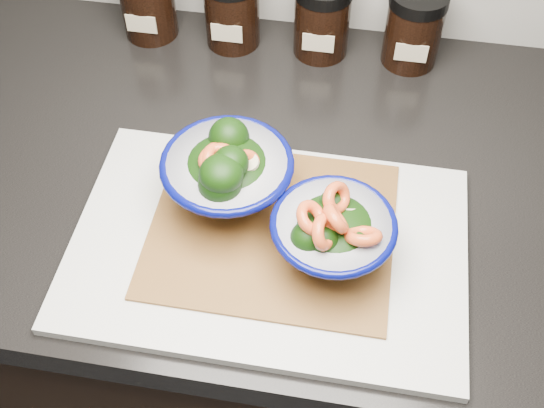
% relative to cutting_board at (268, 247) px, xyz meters
% --- Properties ---
extents(cabinet, '(3.43, 0.58, 0.86)m').
position_rel_cutting_board_xyz_m(cabinet, '(-0.03, 0.13, -0.48)').
color(cabinet, black).
rests_on(cabinet, ground).
extents(countertop, '(3.50, 0.60, 0.04)m').
position_rel_cutting_board_xyz_m(countertop, '(-0.03, 0.13, -0.03)').
color(countertop, black).
rests_on(countertop, cabinet).
extents(cutting_board, '(0.45, 0.30, 0.01)m').
position_rel_cutting_board_xyz_m(cutting_board, '(0.00, 0.00, 0.00)').
color(cutting_board, silver).
rests_on(cutting_board, countertop).
extents(bamboo_mat, '(0.28, 0.24, 0.00)m').
position_rel_cutting_board_xyz_m(bamboo_mat, '(0.00, 0.02, 0.01)').
color(bamboo_mat, olive).
rests_on(bamboo_mat, cutting_board).
extents(bowl_left, '(0.15, 0.15, 0.11)m').
position_rel_cutting_board_xyz_m(bowl_left, '(-0.06, 0.05, 0.06)').
color(bowl_left, white).
rests_on(bowl_left, bamboo_mat).
extents(bowl_right, '(0.14, 0.14, 0.11)m').
position_rel_cutting_board_xyz_m(bowl_right, '(0.07, -0.01, 0.05)').
color(bowl_right, white).
rests_on(bowl_right, bamboo_mat).
extents(spice_jar_a, '(0.08, 0.08, 0.11)m').
position_rel_cutting_board_xyz_m(spice_jar_a, '(-0.24, 0.37, 0.05)').
color(spice_jar_a, black).
rests_on(spice_jar_a, countertop).
extents(spice_jar_b, '(0.08, 0.08, 0.11)m').
position_rel_cutting_board_xyz_m(spice_jar_b, '(-0.12, 0.37, 0.05)').
color(spice_jar_b, black).
rests_on(spice_jar_b, countertop).
extents(spice_jar_c, '(0.08, 0.08, 0.11)m').
position_rel_cutting_board_xyz_m(spice_jar_c, '(0.01, 0.37, 0.05)').
color(spice_jar_c, black).
rests_on(spice_jar_c, countertop).
extents(spice_jar_d, '(0.08, 0.08, 0.11)m').
position_rel_cutting_board_xyz_m(spice_jar_d, '(0.14, 0.37, 0.05)').
color(spice_jar_d, black).
rests_on(spice_jar_d, countertop).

